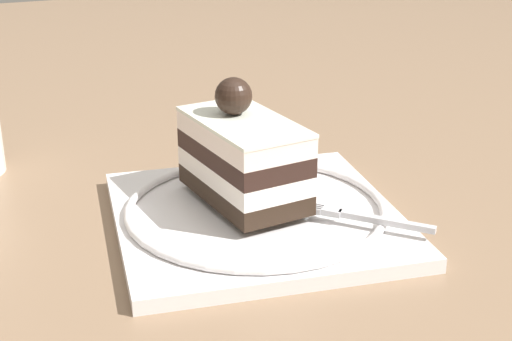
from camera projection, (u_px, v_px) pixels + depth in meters
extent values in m
plane|color=#85684F|center=(216.00, 217.00, 0.65)|extent=(2.40, 2.40, 0.00)
cube|color=white|center=(256.00, 218.00, 0.63)|extent=(0.26, 0.26, 0.01)
torus|color=white|center=(256.00, 208.00, 0.63)|extent=(0.25, 0.25, 0.01)
cube|color=black|center=(244.00, 188.00, 0.64)|extent=(0.13, 0.08, 0.02)
cube|color=white|center=(244.00, 170.00, 0.63)|extent=(0.13, 0.08, 0.02)
cube|color=black|center=(244.00, 151.00, 0.63)|extent=(0.13, 0.08, 0.02)
cube|color=white|center=(244.00, 133.00, 0.62)|extent=(0.13, 0.08, 0.02)
cube|color=white|center=(244.00, 122.00, 0.62)|extent=(0.13, 0.08, 0.00)
sphere|color=black|center=(233.00, 96.00, 0.62)|extent=(0.03, 0.03, 0.03)
cube|color=silver|center=(386.00, 221.00, 0.59)|extent=(0.06, 0.06, 0.00)
cube|color=silver|center=(332.00, 212.00, 0.61)|extent=(0.02, 0.02, 0.00)
cube|color=silver|center=(306.00, 204.00, 0.62)|extent=(0.02, 0.02, 0.00)
cube|color=silver|center=(305.00, 206.00, 0.62)|extent=(0.02, 0.02, 0.00)
cube|color=silver|center=(303.00, 208.00, 0.62)|extent=(0.02, 0.02, 0.00)
cube|color=silver|center=(302.00, 209.00, 0.61)|extent=(0.02, 0.02, 0.00)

